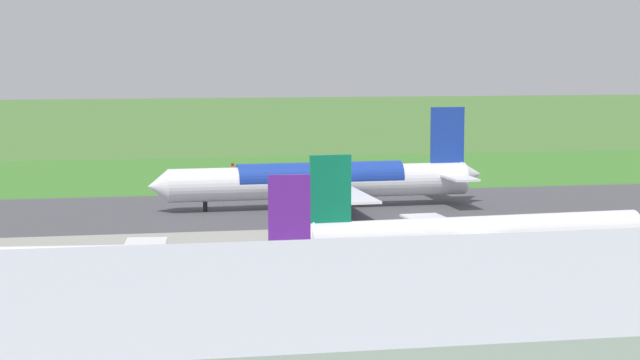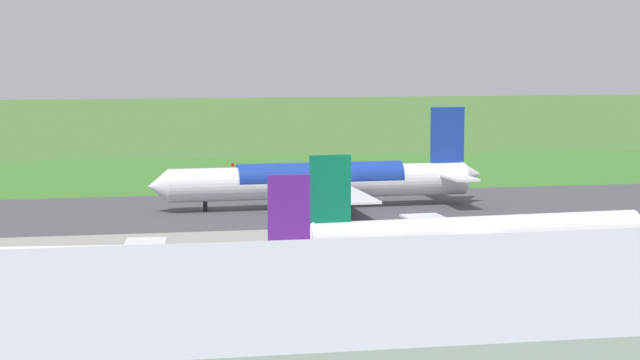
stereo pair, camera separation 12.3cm
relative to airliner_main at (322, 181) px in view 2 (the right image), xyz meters
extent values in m
plane|color=#477233|center=(-5.14, 0.01, -4.35)|extent=(800.00, 800.00, 0.00)
cube|color=#47474C|center=(-5.14, 0.01, -4.32)|extent=(600.00, 38.30, 0.06)
cube|color=gray|center=(-5.14, 50.55, -4.33)|extent=(440.00, 110.00, 0.05)
cube|color=#3C782B|center=(-5.14, -44.01, -4.33)|extent=(600.00, 80.00, 0.04)
cylinder|color=white|center=(0.38, 0.01, -0.15)|extent=(48.14, 6.75, 5.20)
cone|color=white|center=(25.87, 0.84, -0.15)|extent=(3.16, 5.03, 4.94)
cone|color=white|center=(-24.81, -0.80, 0.45)|extent=(3.64, 4.53, 4.42)
cube|color=#19389E|center=(-20.73, -0.67, 6.95)|extent=(5.61, 0.68, 9.00)
cube|color=white|center=(-20.91, 4.83, 0.65)|extent=(4.29, 9.12, 0.36)
cube|color=white|center=(-20.55, -6.17, 0.65)|extent=(4.29, 9.12, 0.36)
cube|color=white|center=(-0.98, 10.97, -0.55)|extent=(6.71, 22.18, 0.35)
cube|color=white|center=(-0.26, -11.01, -0.55)|extent=(6.71, 22.18, 0.35)
cylinder|color=#23284C|center=(1.64, 7.56, -3.03)|extent=(4.59, 2.94, 2.80)
cylinder|color=#23284C|center=(2.12, -7.44, -3.03)|extent=(4.59, 2.94, 2.80)
cylinder|color=black|center=(18.61, 0.60, -2.64)|extent=(0.70, 0.70, 3.42)
cylinder|color=black|center=(-2.75, 3.91, -2.64)|extent=(0.70, 0.70, 3.42)
cylinder|color=black|center=(-2.49, -4.08, -2.64)|extent=(0.70, 0.70, 3.42)
cylinder|color=#19389E|center=(0.38, 0.01, 0.37)|extent=(26.56, 6.08, 5.23)
cylinder|color=white|center=(-9.35, 47.88, -0.81)|extent=(40.69, 7.05, 4.39)
cone|color=white|center=(11.86, 49.28, -0.30)|extent=(3.19, 3.92, 3.73)
cube|color=#0C724C|center=(8.43, 49.05, 5.18)|extent=(4.74, 0.73, 7.59)
cube|color=white|center=(-7.89, 38.67, -1.15)|extent=(6.28, 18.85, 0.30)
cube|color=white|center=(-9.12, 57.19, -1.15)|extent=(6.28, 18.85, 0.30)
cylinder|color=black|center=(-9.35, 47.88, -3.68)|extent=(0.67, 0.67, 1.35)
cylinder|color=white|center=(30.86, 56.57, -1.09)|extent=(37.50, 7.52, 4.04)
cone|color=white|center=(11.37, 58.40, -0.62)|extent=(3.03, 3.67, 3.43)
cube|color=#591E8C|center=(14.53, 58.11, 4.42)|extent=(4.37, 0.79, 6.99)
cube|color=white|center=(30.89, 65.15, -1.40)|extent=(6.24, 17.45, 0.27)
cube|color=white|center=(29.29, 48.14, -1.40)|extent=(6.24, 17.45, 0.27)
cylinder|color=black|center=(30.86, 56.57, -3.73)|extent=(0.62, 0.62, 1.24)
cube|color=#334C60|center=(7.37, 109.85, 3.83)|extent=(138.48, 0.16, 5.35)
cylinder|color=slate|center=(9.46, -45.54, -3.33)|extent=(0.10, 0.10, 2.05)
cube|color=red|center=(9.46, -45.56, -2.00)|extent=(0.60, 0.04, 0.60)
cone|color=orange|center=(14.78, -45.74, -4.08)|extent=(0.40, 0.40, 0.55)
camera|label=1|loc=(31.49, 165.19, 20.50)|focal=60.11mm
camera|label=2|loc=(31.37, 165.21, 20.50)|focal=60.11mm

